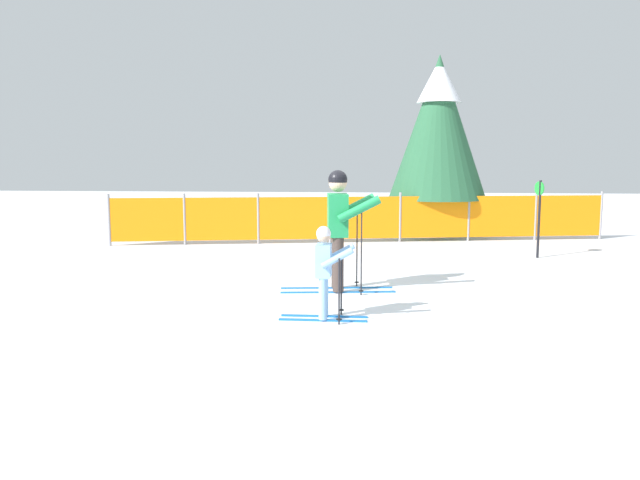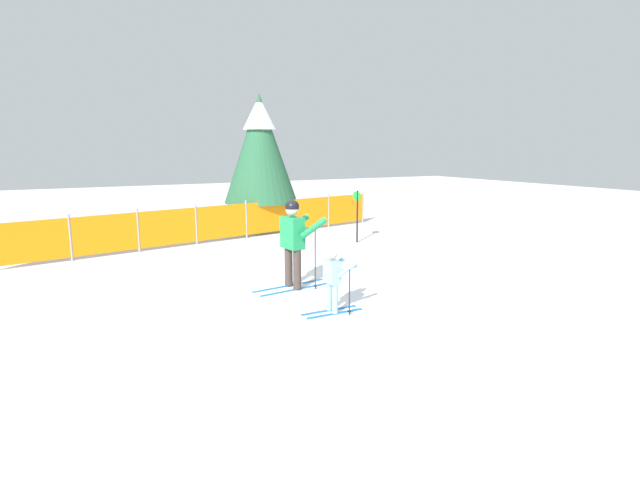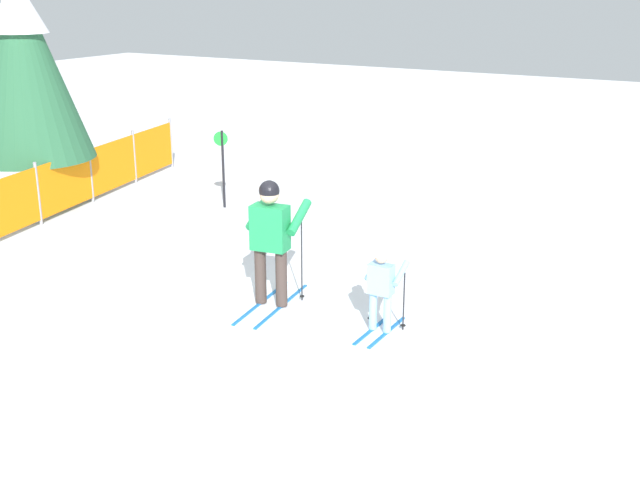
# 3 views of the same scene
# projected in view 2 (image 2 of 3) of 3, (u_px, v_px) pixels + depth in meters

# --- Properties ---
(ground_plane) EXTENTS (60.00, 60.00, 0.00)m
(ground_plane) POSITION_uv_depth(u_px,v_px,m) (279.00, 287.00, 10.23)
(ground_plane) COLOR white
(skier_adult) EXTENTS (1.73, 0.83, 1.80)m
(skier_adult) POSITION_uv_depth(u_px,v_px,m) (294.00, 235.00, 9.97)
(skier_adult) COLOR #1966B2
(skier_adult) RESTS_ON ground_plane
(skier_child) EXTENTS (1.08, 0.55, 1.15)m
(skier_child) POSITION_uv_depth(u_px,v_px,m) (333.00, 275.00, 8.52)
(skier_child) COLOR #1966B2
(skier_child) RESTS_ON ground_plane
(safety_fence) EXTENTS (11.71, 2.45, 1.19)m
(safety_fence) POSITION_uv_depth(u_px,v_px,m) (222.00, 222.00, 15.12)
(safety_fence) COLOR gray
(safety_fence) RESTS_ON ground_plane
(conifer_far) EXTENTS (2.47, 2.47, 4.59)m
(conifer_far) POSITION_uv_depth(u_px,v_px,m) (260.00, 147.00, 16.68)
(conifer_far) COLOR #4C3823
(conifer_far) RESTS_ON ground_plane
(trail_marker) EXTENTS (0.13, 0.26, 1.55)m
(trail_marker) POSITION_uv_depth(u_px,v_px,m) (357.00, 211.00, 14.86)
(trail_marker) COLOR black
(trail_marker) RESTS_ON ground_plane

